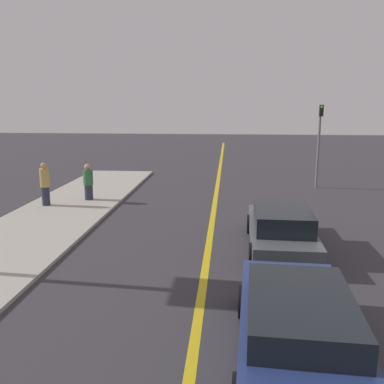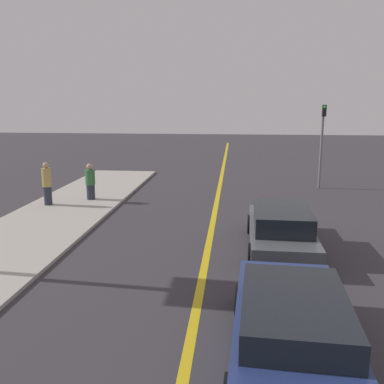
# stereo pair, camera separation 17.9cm
# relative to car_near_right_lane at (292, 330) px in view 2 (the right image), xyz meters

# --- Properties ---
(road_center_line) EXTENTS (0.20, 60.00, 0.01)m
(road_center_line) POSITION_rel_car_near_right_lane_xyz_m (-1.71, 8.57, -0.64)
(road_center_line) COLOR gold
(road_center_line) RESTS_ON ground_plane
(sidewalk_left) EXTENTS (3.68, 28.28, 0.10)m
(sidewalk_left) POSITION_rel_car_near_right_lane_xyz_m (-7.58, 4.71, -0.60)
(sidewalk_left) COLOR #ADA89E
(sidewalk_left) RESTS_ON ground_plane
(car_near_right_lane) EXTENTS (2.14, 4.72, 1.32)m
(car_near_right_lane) POSITION_rel_car_near_right_lane_xyz_m (0.00, 0.00, 0.00)
(car_near_right_lane) COLOR navy
(car_near_right_lane) RESTS_ON ground_plane
(car_ahead_center) EXTENTS (1.96, 4.68, 1.29)m
(car_ahead_center) POSITION_rel_car_near_right_lane_xyz_m (0.40, 5.70, -0.03)
(car_ahead_center) COLOR #4C5156
(car_ahead_center) RESTS_ON ground_plane
(pedestrian_mid_group) EXTENTS (0.37, 0.37, 1.75)m
(pedestrian_mid_group) POSITION_rel_car_near_right_lane_xyz_m (-8.54, 9.97, 0.33)
(pedestrian_mid_group) COLOR #282D3D
(pedestrian_mid_group) RESTS_ON sidewalk_left
(pedestrian_far_standing) EXTENTS (0.41, 0.41, 1.56)m
(pedestrian_far_standing) POSITION_rel_car_near_right_lane_xyz_m (-7.13, 11.13, 0.22)
(pedestrian_far_standing) COLOR #282D3D
(pedestrian_far_standing) RESTS_ON sidewalk_left
(traffic_light) EXTENTS (0.18, 0.40, 4.09)m
(traffic_light) POSITION_rel_car_near_right_lane_xyz_m (3.26, 15.10, 1.86)
(traffic_light) COLOR slate
(traffic_light) RESTS_ON ground_plane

